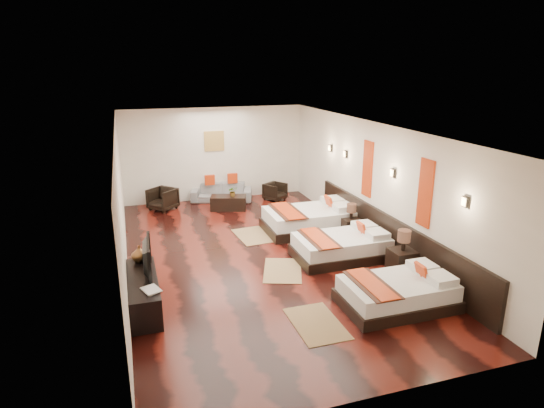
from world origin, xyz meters
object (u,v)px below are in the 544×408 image
object	(u,v)px
armchair_left	(163,199)
bed_near	(398,292)
table_plant	(233,191)
tv	(143,257)
coffee_table	(228,203)
nightstand_b	(351,225)
sofa	(222,192)
bed_far	(310,219)
tv_console	(143,292)
armchair_right	(275,192)
figurine	(139,254)
book	(144,292)
bed_mid	(342,246)
nightstand_a	(402,259)

from	to	relation	value
armchair_left	bed_near	bearing A→B (deg)	-15.72
table_plant	tv	bearing A→B (deg)	-119.35
bed_near	coffee_table	bearing A→B (deg)	103.95
armchair_left	nightstand_b	bearing A→B (deg)	6.83
sofa	bed_far	bearing A→B (deg)	-47.22
tv	tv_console	bearing A→B (deg)	168.39
armchair_right	table_plant	xyz separation A→B (m)	(-1.46, -0.55, 0.27)
tv	armchair_left	size ratio (longest dim) A/B	1.45
bed_far	table_plant	distance (m)	2.72
armchair_left	armchair_right	distance (m)	3.38
sofa	tv_console	bearing A→B (deg)	-96.69
table_plant	nightstand_b	bearing A→B (deg)	-54.03
figurine	sofa	xyz separation A→B (m)	(2.62, 5.25, -0.44)
armchair_left	armchair_right	world-z (taller)	armchair_left
tv_console	figurine	size ratio (longest dim) A/B	5.78
tv	table_plant	bearing A→B (deg)	-26.38
book	bed_mid	bearing A→B (deg)	19.22
sofa	armchair_left	distance (m)	1.84
figurine	armchair_right	bearing A→B (deg)	48.91
nightstand_b	table_plant	size ratio (longest dim) A/B	2.97
nightstand_b	armchair_right	world-z (taller)	nightstand_b
bed_near	bed_mid	distance (m)	2.19
nightstand_a	tv_console	distance (m)	4.95
sofa	bed_mid	bearing A→B (deg)	-55.74
bed_near	table_plant	bearing A→B (deg)	102.97
nightstand_a	tv	bearing A→B (deg)	174.83
tv_console	table_plant	xyz separation A→B (m)	(2.75, 4.99, 0.27)
bed_mid	book	distance (m)	4.45
coffee_table	table_plant	xyz separation A→B (m)	(0.13, -0.05, 0.34)
coffee_table	armchair_left	bearing A→B (deg)	162.73
nightstand_b	armchair_left	xyz separation A→B (m)	(-4.12, 3.63, 0.02)
sofa	coffee_table	distance (m)	0.94
tv_console	sofa	bearing A→B (deg)	66.29
bed_mid	nightstand_b	distance (m)	1.31
nightstand_a	sofa	distance (m)	6.64
coffee_table	table_plant	world-z (taller)	table_plant
table_plant	coffee_table	bearing A→B (deg)	160.27
book	armchair_left	xyz separation A→B (m)	(0.82, 6.17, -0.25)
bed_far	tv	distance (m)	4.88
bed_mid	coffee_table	distance (m)	4.43
sofa	armchair_right	size ratio (longest dim) A/B	3.09
bed_far	nightstand_b	distance (m)	1.05
armchair_right	tv_console	bearing A→B (deg)	-161.68
bed_mid	figurine	size ratio (longest dim) A/B	6.43
bed_near	armchair_right	distance (m)	6.84
bed_mid	tv	xyz separation A→B (m)	(-4.15, -0.70, 0.58)
bed_far	sofa	distance (m)	3.63
bed_mid	figurine	world-z (taller)	figurine
tv_console	armchair_left	bearing A→B (deg)	81.63
bed_mid	bed_near	bearing A→B (deg)	-90.03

